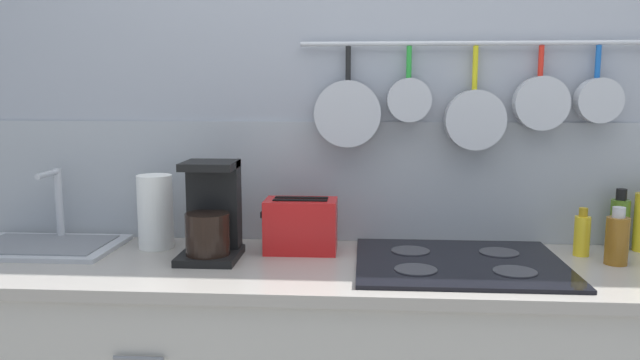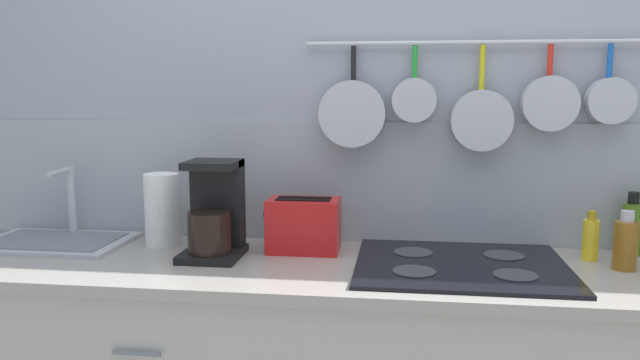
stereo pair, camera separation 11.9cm
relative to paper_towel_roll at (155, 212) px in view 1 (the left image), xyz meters
The scene contains 10 objects.
wall_back 0.89m from the paper_towel_roll, 12.23° to the left, with size 7.20×0.16×2.60m.
countertop 0.86m from the paper_towel_roll, 10.88° to the right, with size 3.01×0.61×0.03m.
sink_basin 0.39m from the paper_towel_roll, behind, with size 0.50×0.34×0.26m.
paper_towel_roll is the anchor object (origin of this frame).
coffee_maker 0.24m from the paper_towel_roll, 26.00° to the right, with size 0.18×0.22×0.31m.
toaster 0.50m from the paper_towel_roll, ahead, with size 0.25×0.14×0.18m.
cooktop 1.02m from the paper_towel_roll, ahead, with size 0.63×0.54×0.01m.
bottle_dish_soap 1.41m from the paper_towel_roll, ahead, with size 0.05×0.05×0.16m.
bottle_hot_sauce 1.49m from the paper_towel_roll, ahead, with size 0.07×0.07×0.18m.
bottle_sesame_oil 1.56m from the paper_towel_roll, ahead, with size 0.06×0.06×0.21m.
Camera 1 is at (-0.13, -1.87, 1.44)m, focal length 35.00 mm.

